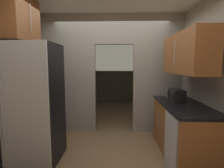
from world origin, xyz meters
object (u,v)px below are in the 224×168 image
refrigerator (36,104)px  boombox (176,95)px  dishwasher (171,144)px  book_stack (171,95)px

refrigerator → boombox: 2.42m
refrigerator → dishwasher: size_ratio=2.24×
book_stack → dishwasher: bearing=-105.5°
refrigerator → dishwasher: refrigerator is taller
refrigerator → boombox: refrigerator is taller
boombox → book_stack: (0.01, 0.38, -0.06)m
boombox → book_stack: size_ratio=2.42×
boombox → dishwasher: bearing=-112.2°
boombox → book_stack: bearing=88.7°
refrigerator → book_stack: (2.38, 0.88, 0.01)m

